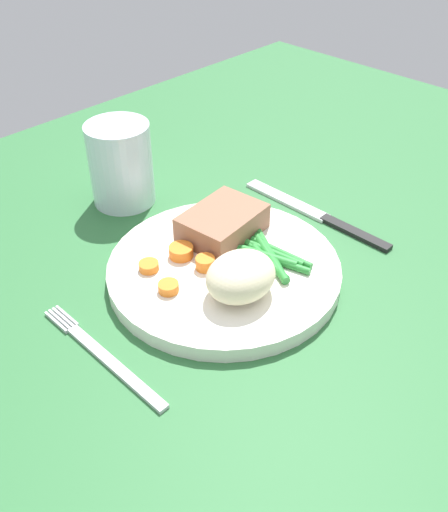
{
  "coord_description": "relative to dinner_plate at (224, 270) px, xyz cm",
  "views": [
    {
      "loc": [
        -36.2,
        -32.75,
        39.87
      ],
      "look_at": [
        -3.61,
        -0.88,
        4.6
      ],
      "focal_mm": 40.12,
      "sensor_mm": 36.0,
      "label": 1
    }
  ],
  "objects": [
    {
      "name": "mashed_potatoes",
      "position": [
        -2.15,
        -4.29,
        2.9
      ],
      "size": [
        7.13,
        6.01,
        4.21
      ],
      "primitive_type": "ellipsoid",
      "color": "beige",
      "rests_on": "dinner_plate"
    },
    {
      "name": "water_glass",
      "position": [
        1.98,
        19.09,
        3.52
      ],
      "size": [
        7.56,
        7.56,
        9.98
      ],
      "color": "silver",
      "rests_on": "dining_table"
    },
    {
      "name": "meat_portion",
      "position": [
        3.22,
        3.76,
        2.26
      ],
      "size": [
        9.4,
        7.34,
        2.91
      ],
      "primitive_type": "cube",
      "rotation": [
        0.0,
        0.0,
        0.11
      ],
      "color": "#936047",
      "rests_on": "dinner_plate"
    },
    {
      "name": "dinner_plate",
      "position": [
        0.0,
        0.0,
        0.0
      ],
      "size": [
        23.85,
        23.85,
        1.6
      ],
      "primitive_type": "cylinder",
      "color": "white",
      "rests_on": "dining_table"
    },
    {
      "name": "fork",
      "position": [
        -15.47,
        -0.26,
        -0.6
      ],
      "size": [
        1.44,
        16.6,
        0.4
      ],
      "rotation": [
        0.0,
        0.0,
        -0.04
      ],
      "color": "silver",
      "rests_on": "dining_table"
    },
    {
      "name": "knife",
      "position": [
        15.69,
        -0.29,
        -0.6
      ],
      "size": [
        1.7,
        20.5,
        0.64
      ],
      "rotation": [
        0.0,
        0.0,
        0.06
      ],
      "color": "black",
      "rests_on": "dining_table"
    },
    {
      "name": "green_beans",
      "position": [
        3.93,
        -2.54,
        1.19
      ],
      "size": [
        6.17,
        9.82,
        0.9
      ],
      "color": "#2D8C38",
      "rests_on": "dinner_plate"
    },
    {
      "name": "dining_table",
      "position": [
        3.61,
        0.88,
        -1.8
      ],
      "size": [
        120.0,
        90.0,
        2.0
      ],
      "color": "#2D6B38",
      "rests_on": "ground"
    },
    {
      "name": "carrot_slices",
      "position": [
        -3.58,
        2.95,
        1.34
      ],
      "size": [
        6.89,
        5.52,
        1.26
      ],
      "color": "orange",
      "rests_on": "dinner_plate"
    }
  ]
}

